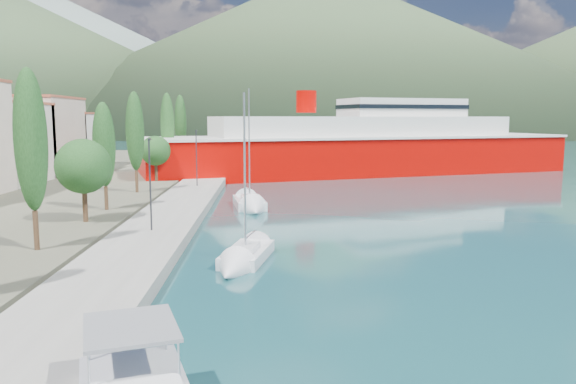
{
  "coord_description": "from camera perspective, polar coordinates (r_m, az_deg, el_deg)",
  "views": [
    {
      "loc": [
        -1.32,
        -21.36,
        8.21
      ],
      "look_at": [
        0.0,
        14.0,
        3.5
      ],
      "focal_mm": 35.0,
      "sensor_mm": 36.0,
      "label": 1
    }
  ],
  "objects": [
    {
      "name": "quay",
      "position": [
        48.61,
        -11.21,
        -1.81
      ],
      "size": [
        5.0,
        88.0,
        0.8
      ],
      "primitive_type": "cube",
      "color": "gray",
      "rests_on": "ground"
    },
    {
      "name": "sailboat_near",
      "position": [
        31.18,
        -4.98,
        -7.17
      ],
      "size": [
        3.65,
        7.56,
        10.44
      ],
      "color": "silver",
      "rests_on": "ground"
    },
    {
      "name": "hills_far",
      "position": [
        658.85,
        10.43,
        13.48
      ],
      "size": [
        1480.0,
        900.0,
        180.0
      ],
      "color": "slate",
      "rests_on": "ground"
    },
    {
      "name": "ground",
      "position": [
        141.61,
        -1.6,
        4.25
      ],
      "size": [
        1400.0,
        1400.0,
        0.0
      ],
      "primitive_type": "plane",
      "color": "#18484D"
    },
    {
      "name": "sailboat_mid",
      "position": [
        50.08,
        -3.7,
        -1.49
      ],
      "size": [
        3.69,
        8.31,
        11.8
      ],
      "color": "silver",
      "rests_on": "ground"
    },
    {
      "name": "tree_row",
      "position": [
        54.94,
        -16.08,
        4.86
      ],
      "size": [
        3.94,
        65.72,
        10.95
      ],
      "color": "#47301E",
      "rests_on": "land_strip"
    },
    {
      "name": "hills_near",
      "position": [
        408.26,
        12.29,
        13.17
      ],
      "size": [
        1010.0,
        520.0,
        115.0
      ],
      "color": "#3A5031",
      "rests_on": "ground"
    },
    {
      "name": "lamp_posts",
      "position": [
        37.54,
        -13.93,
        1.05
      ],
      "size": [
        0.15,
        50.37,
        6.06
      ],
      "color": "#2D2D33",
      "rests_on": "quay"
    },
    {
      "name": "ferry",
      "position": [
        83.3,
        7.65,
        4.49
      ],
      "size": [
        64.44,
        31.11,
        12.57
      ],
      "color": "#B90400",
      "rests_on": "ground"
    }
  ]
}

